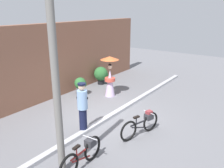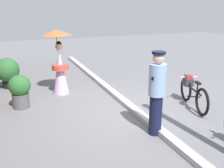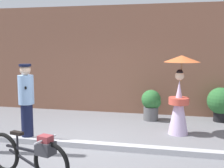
{
  "view_description": "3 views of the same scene",
  "coord_description": "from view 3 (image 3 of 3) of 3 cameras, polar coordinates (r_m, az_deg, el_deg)",
  "views": [
    {
      "loc": [
        -6.38,
        -4.8,
        4.01
      ],
      "look_at": [
        0.65,
        0.26,
        1.18
      ],
      "focal_mm": 37.4,
      "sensor_mm": 36.0,
      "label": 1
    },
    {
      "loc": [
        -5.43,
        2.73,
        2.59
      ],
      "look_at": [
        -0.27,
        0.68,
        0.88
      ],
      "focal_mm": 41.63,
      "sensor_mm": 36.0,
      "label": 2
    },
    {
      "loc": [
        1.98,
        -5.59,
        2.11
      ],
      "look_at": [
        0.59,
        0.63,
        1.28
      ],
      "focal_mm": 46.23,
      "sensor_mm": 36.0,
      "label": 3
    }
  ],
  "objects": [
    {
      "name": "potted_plant_by_door",
      "position": [
        8.68,
        20.87,
        -3.44
      ],
      "size": [
        0.78,
        0.76,
        0.97
      ],
      "color": "black",
      "rests_on": "ground_plane"
    },
    {
      "name": "potted_plant_small",
      "position": [
        8.36,
        7.82,
        -3.82
      ],
      "size": [
        0.57,
        0.55,
        0.88
      ],
      "color": "#59595B",
      "rests_on": "ground_plane"
    },
    {
      "name": "sidewalk_curb",
      "position": [
        6.27,
        -6.71,
        -11.72
      ],
      "size": [
        14.0,
        0.2,
        0.12
      ],
      "primitive_type": "cube",
      "color": "#B2B2B7",
      "rests_on": "ground_plane"
    },
    {
      "name": "person_officer",
      "position": [
        6.63,
        -16.58,
        -3.14
      ],
      "size": [
        0.34,
        0.36,
        1.73
      ],
      "color": "#141938",
      "rests_on": "ground_plane"
    },
    {
      "name": "person_with_parasol",
      "position": [
        7.09,
        13.2,
        -1.91
      ],
      "size": [
        0.86,
        0.86,
        1.9
      ],
      "color": "silver",
      "rests_on": "ground_plane"
    },
    {
      "name": "ground_plane",
      "position": [
        6.29,
        -6.7,
        -12.24
      ],
      "size": [
        30.0,
        30.0,
        0.0
      ],
      "primitive_type": "plane",
      "color": "slate"
    },
    {
      "name": "building_wall",
      "position": [
        9.34,
        0.31,
        4.87
      ],
      "size": [
        14.0,
        0.4,
        3.39
      ],
      "primitive_type": "cube",
      "color": "brown",
      "rests_on": "ground_plane"
    },
    {
      "name": "bicycle_near_officer",
      "position": [
        4.88,
        -15.93,
        -13.34
      ],
      "size": [
        1.65,
        0.6,
        0.77
      ],
      "color": "black",
      "rests_on": "ground_plane"
    }
  ]
}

